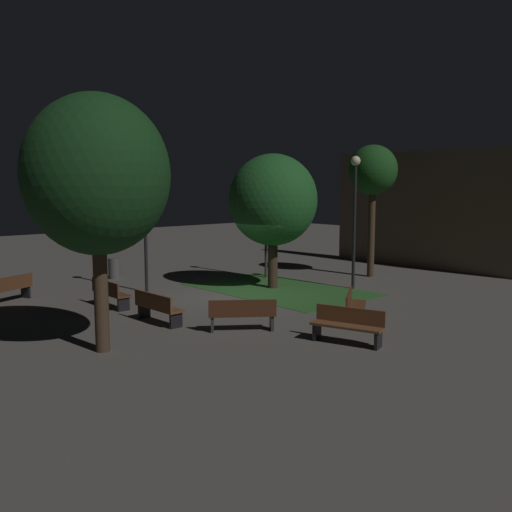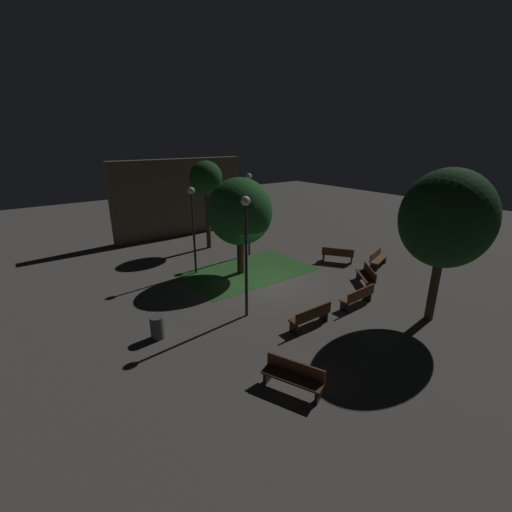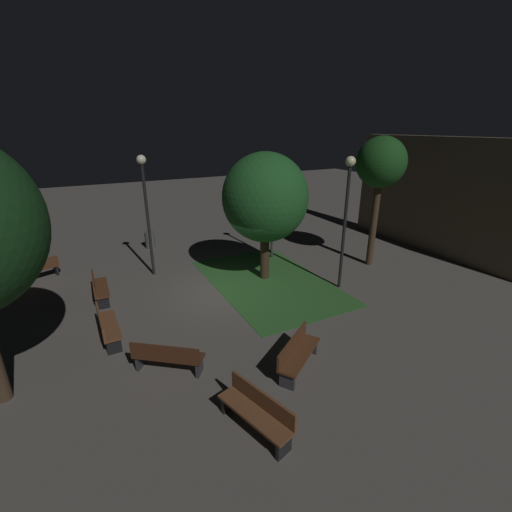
# 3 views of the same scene
# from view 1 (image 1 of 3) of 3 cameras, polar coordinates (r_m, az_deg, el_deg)

# --- Properties ---
(ground_plane) EXTENTS (60.00, 60.00, 0.00)m
(ground_plane) POSITION_cam_1_polar(r_m,az_deg,el_deg) (19.71, -1.72, -4.13)
(ground_plane) COLOR #56514C
(grass_lawn) EXTENTS (6.86, 4.25, 0.01)m
(grass_lawn) POSITION_cam_1_polar(r_m,az_deg,el_deg) (20.98, 2.39, -3.42)
(grass_lawn) COLOR #2D6028
(grass_lawn) RESTS_ON ground
(bench_back_row) EXTENTS (1.81, 0.51, 0.88)m
(bench_back_row) POSITION_cam_1_polar(r_m,az_deg,el_deg) (18.48, -14.76, -3.61)
(bench_back_row) COLOR #512D19
(bench_back_row) RESTS_ON ground
(bench_lawn_edge) EXTENTS (1.81, 0.53, 0.88)m
(bench_lawn_edge) POSITION_cam_1_polar(r_m,az_deg,el_deg) (16.04, -10.08, -5.12)
(bench_lawn_edge) COLOR brown
(bench_lawn_edge) RESTS_ON ground
(bench_by_lamp) EXTENTS (1.46, 1.73, 0.88)m
(bench_by_lamp) POSITION_cam_1_polar(r_m,az_deg,el_deg) (14.95, -1.42, -5.91)
(bench_by_lamp) COLOR #422314
(bench_by_lamp) RESTS_ON ground
(bench_front_right) EXTENTS (1.86, 0.99, 0.88)m
(bench_front_right) POSITION_cam_1_polar(r_m,az_deg,el_deg) (14.02, 9.37, -6.90)
(bench_front_right) COLOR brown
(bench_front_right) RESTS_ON ground
(bench_near_trees) EXTENTS (1.15, 1.84, 0.88)m
(bench_near_trees) POSITION_cam_1_polar(r_m,az_deg,el_deg) (20.33, -24.01, -3.03)
(bench_near_trees) COLOR #512D19
(bench_near_trees) RESTS_ON ground
(bench_front_left) EXTENTS (1.42, 1.75, 0.88)m
(bench_front_left) POSITION_cam_1_polar(r_m,az_deg,el_deg) (16.16, 9.94, -5.03)
(bench_front_left) COLOR #512D19
(bench_front_left) RESTS_ON ground
(tree_left_canopy) EXTENTS (3.32, 3.32, 5.06)m
(tree_left_canopy) POSITION_cam_1_polar(r_m,az_deg,el_deg) (20.96, 1.74, 5.70)
(tree_left_canopy) COLOR #38281C
(tree_left_canopy) RESTS_ON ground
(tree_near_wall) EXTENTS (2.04, 2.04, 5.57)m
(tree_near_wall) POSITION_cam_1_polar(r_m,az_deg,el_deg) (24.13, 11.85, 8.37)
(tree_near_wall) COLOR #423021
(tree_near_wall) RESTS_ON ground
(tree_back_right) EXTENTS (3.32, 3.32, 5.95)m
(tree_back_right) POSITION_cam_1_polar(r_m,az_deg,el_deg) (13.26, -15.95, 7.89)
(tree_back_right) COLOR #423021
(tree_back_right) RESTS_ON ground
(lamp_post_plaza_east) EXTENTS (0.36, 0.36, 4.90)m
(lamp_post_plaza_east) POSITION_cam_1_polar(r_m,az_deg,el_deg) (20.50, -11.31, 5.46)
(lamp_post_plaza_east) COLOR black
(lamp_post_plaza_east) RESTS_ON ground
(lamp_post_near_wall) EXTENTS (0.36, 0.36, 4.58)m
(lamp_post_near_wall) POSITION_cam_1_polar(r_m,az_deg,el_deg) (23.36, 1.04, 5.34)
(lamp_post_near_wall) COLOR #333338
(lamp_post_near_wall) RESTS_ON ground
(lamp_post_plaza_west) EXTENTS (0.36, 0.36, 4.96)m
(lamp_post_plaza_west) POSITION_cam_1_polar(r_m,az_deg,el_deg) (21.14, 10.06, 5.62)
(lamp_post_plaza_west) COLOR black
(lamp_post_plaza_west) RESTS_ON ground
(trash_bin) EXTENTS (0.49, 0.49, 0.85)m
(trash_bin) POSITION_cam_1_polar(r_m,az_deg,el_deg) (24.13, -14.27, -1.23)
(trash_bin) COLOR #4C4C4C
(trash_bin) RESTS_ON ground
(building_wall_backdrop) EXTENTS (9.86, 0.80, 5.47)m
(building_wall_backdrop) POSITION_cam_1_polar(r_m,az_deg,el_deg) (27.54, 17.06, 4.53)
(building_wall_backdrop) COLOR brown
(building_wall_backdrop) RESTS_ON ground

